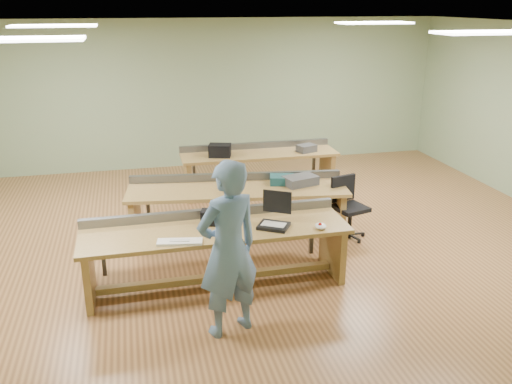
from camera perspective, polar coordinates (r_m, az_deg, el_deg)
floor at (r=8.00m, az=-1.02°, el=-4.98°), size 10.00×10.00×0.00m
ceiling at (r=7.29m, az=-1.17°, el=17.04°), size 10.00×10.00×0.00m
wall_back at (r=11.37m, az=-5.47°, el=10.22°), size 10.00×0.04×3.00m
wall_front at (r=3.92m, az=11.64°, el=-8.44°), size 10.00×0.04×3.00m
fluor_panels at (r=7.29m, az=-1.17°, el=16.80°), size 6.20×3.50×0.03m
workbench_front at (r=6.58m, az=-4.25°, el=-5.24°), size 3.19×0.86×0.86m
workbench_mid at (r=7.94m, az=-1.96°, el=-0.78°), size 3.26×1.28×0.86m
workbench_back at (r=9.77m, az=0.30°, el=3.09°), size 2.79×0.77×0.86m
person at (r=5.49m, az=-2.94°, el=-6.07°), size 0.80×0.67×1.89m
laptop_base at (r=6.49m, az=1.87°, el=-3.59°), size 0.45×0.43×0.04m
laptop_screen at (r=6.51m, az=2.25°, el=-1.04°), size 0.31×0.20×0.28m
keyboard at (r=6.14m, az=-8.03°, el=-5.22°), size 0.53×0.25×0.03m
trackball_mouse at (r=6.49m, az=6.82°, el=-3.58°), size 0.15×0.17×0.07m
camera_bag at (r=6.57m, az=-4.63°, el=-2.67°), size 0.30×0.23×0.18m
task_chair at (r=8.06m, az=9.66°, el=-2.48°), size 0.60×0.60×0.91m
parts_bin_teal at (r=8.02m, az=2.75°, el=1.30°), size 0.41×0.34×0.12m
parts_bin_grey at (r=7.99m, az=4.68°, el=1.22°), size 0.55×0.43×0.13m
mug at (r=7.69m, az=-3.18°, el=0.42°), size 0.14×0.14×0.10m
drinks_can at (r=7.83m, az=-2.48°, el=0.86°), size 0.08×0.08×0.13m
storage_box_back at (r=9.45m, az=-3.83°, el=4.39°), size 0.44×0.36×0.21m
tray_back at (r=9.78m, az=5.33°, el=4.61°), size 0.38×0.33×0.13m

